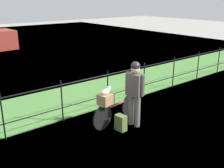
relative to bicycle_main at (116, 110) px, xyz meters
The scene contains 9 objects.
ground_plane 1.08m from the bicycle_main, 65.72° to the right, with size 60.00×60.00×0.00m, color #B2ADA3.
grass_strip 2.26m from the bicycle_main, 79.12° to the left, with size 27.00×2.40×0.03m, color #569342.
harbor_water 10.78m from the bicycle_main, 87.75° to the left, with size 30.00×30.00×0.00m, color #426684.
iron_fence 1.05m from the bicycle_main, 65.03° to the left, with size 18.04×0.04×1.14m.
bicycle_main is the anchor object (origin of this frame).
wooden_crate 0.59m from the bicycle_main, behind, with size 0.34×0.30×0.26m, color #A87F51.
terrier_dog 0.75m from the bicycle_main, behind, with size 0.32×0.19×0.18m.
cyclist_person 0.82m from the bicycle_main, 59.19° to the right, with size 0.33×0.53×1.68m.
backpack_on_paving 0.48m from the bicycle_main, 115.72° to the right, with size 0.28×0.18×0.40m, color olive.
Camera 1 is at (-4.52, -3.97, 3.15)m, focal length 42.86 mm.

